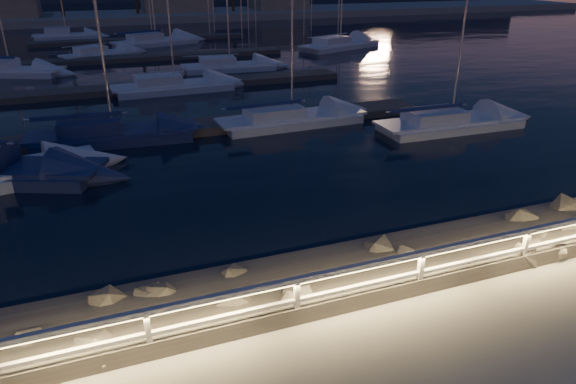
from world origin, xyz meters
name	(u,v)px	position (x,y,z in m)	size (l,w,h in m)	color
ground	(380,300)	(0.00, 0.00, 0.00)	(400.00, 400.00, 0.00)	gray
harbor_water	(169,79)	(0.00, 31.22, -0.97)	(400.00, 440.00, 0.60)	black
guard_rail	(380,271)	(-0.07, 0.00, 0.77)	(44.11, 0.12, 1.06)	silver
riprap	(403,270)	(1.28, 1.04, -0.12)	(35.87, 2.97, 1.40)	#655F56
floating_docks	(166,68)	(0.00, 32.50, -0.40)	(22.00, 36.00, 0.40)	#5B524B
far_shore	(122,14)	(-0.12, 74.05, 0.29)	(160.00, 14.00, 5.20)	gray
sailboat_c	(171,85)	(-0.73, 25.09, -0.18)	(7.91, 2.61, 13.28)	silver
sailboat_d	(447,121)	(10.73, 12.00, -0.20)	(7.75, 2.49, 13.01)	silver
sailboat_f	(109,133)	(-5.02, 15.76, -0.17)	(7.60, 2.73, 12.72)	navy
sailboat_g	(227,65)	(4.43, 30.84, -0.20)	(7.49, 2.76, 12.45)	silver
sailboat_h	(288,118)	(3.61, 15.44, -0.21)	(7.70, 2.62, 12.85)	silver
sailboat_j	(8,70)	(-11.11, 34.56, -0.17)	(7.69, 4.74, 12.74)	silver
sailboat_k	(154,41)	(0.86, 46.54, -0.15)	(9.12, 5.19, 14.96)	silver
sailboat_l	(338,44)	(17.33, 38.01, -0.16)	(9.38, 5.70, 15.39)	silver
sailboat_m	(65,35)	(-7.63, 55.01, -0.17)	(7.02, 2.38, 11.87)	silver
sailboat_n	(99,54)	(-4.59, 40.30, -0.19)	(7.05, 4.60, 11.76)	silver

